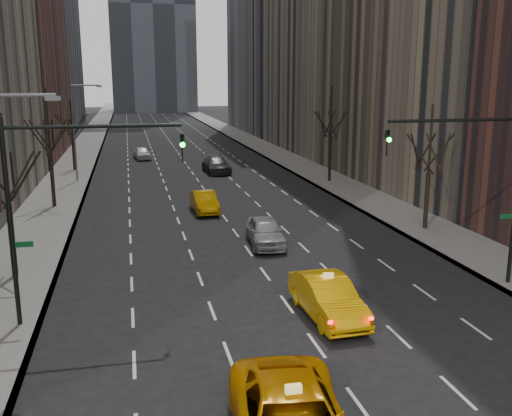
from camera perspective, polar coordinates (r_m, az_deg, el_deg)
sidewalk_left at (r=80.95m, az=-16.81°, el=5.53°), size 4.50×320.00×0.15m
sidewalk_right at (r=82.84m, az=0.42°, el=6.22°), size 4.50×320.00×0.15m
tree_lw_b at (r=29.32m, az=-23.51°, el=0.37°), size 3.36×3.50×7.82m
tree_lw_c at (r=44.88m, az=-19.87°, el=5.04°), size 3.36×3.50×8.74m
tree_lw_d at (r=62.72m, az=-17.88°, el=6.73°), size 3.36×3.50×7.36m
tree_rw_b at (r=37.48m, az=16.86°, el=3.37°), size 3.36×3.50×7.82m
tree_rw_c at (r=53.70m, az=7.45°, el=6.83°), size 3.36×3.50×8.74m
traffic_mast_left at (r=22.71m, az=-19.46°, el=1.93°), size 6.69×0.39×8.00m
traffic_mast_right at (r=27.32m, az=22.00°, el=3.45°), size 6.69×0.39×8.00m
streetlight_far at (r=55.51m, az=-17.44°, el=8.19°), size 2.83×0.22×9.00m
taxi_sedan at (r=23.53m, az=7.18°, el=-8.88°), size 1.98×5.12×1.66m
silver_sedan_ahead at (r=33.20m, az=0.95°, el=-2.37°), size 2.27×4.90×1.62m
far_taxi at (r=41.68m, az=-5.18°, el=0.62°), size 1.72×4.60×1.50m
far_suv_grey at (r=59.40m, az=-4.00°, el=4.35°), size 2.64×5.86×1.66m
far_car_white at (r=70.73m, az=-11.35°, el=5.41°), size 2.33×4.59×1.50m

